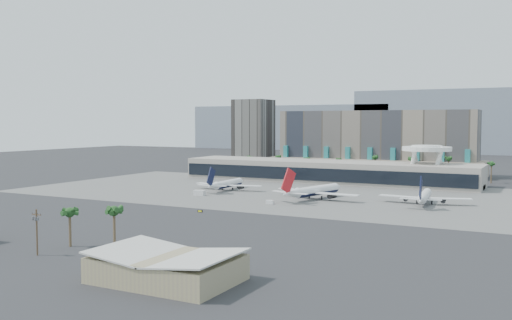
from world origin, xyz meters
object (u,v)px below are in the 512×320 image
at_px(airliner_centre, 314,191).
at_px(utility_pole, 36,228).
at_px(airliner_right, 424,196).
at_px(taxiway_sign, 200,211).
at_px(service_vehicle_a, 199,193).
at_px(airliner_left, 227,184).
at_px(service_vehicle_b, 270,202).

bearing_deg(airliner_centre, utility_pole, -85.52).
bearing_deg(airliner_right, taxiway_sign, -145.61).
bearing_deg(service_vehicle_a, taxiway_sign, -63.26).
distance_m(airliner_centre, service_vehicle_a, 54.15).
relative_size(airliner_left, airliner_centre, 0.88).
height_order(airliner_centre, airliner_right, airliner_centre).
distance_m(service_vehicle_a, taxiway_sign, 49.87).
relative_size(airliner_left, service_vehicle_b, 12.02).
xyz_separation_m(service_vehicle_a, service_vehicle_b, (41.54, -9.71, -0.45)).
bearing_deg(service_vehicle_b, service_vehicle_a, 161.17).
height_order(airliner_left, service_vehicle_b, airliner_left).
height_order(utility_pole, taxiway_sign, utility_pole).
relative_size(airliner_right, service_vehicle_a, 7.57).
distance_m(airliner_left, airliner_right, 98.19).
relative_size(utility_pole, service_vehicle_a, 2.32).
height_order(utility_pole, service_vehicle_b, utility_pole).
xyz_separation_m(service_vehicle_a, taxiway_sign, (27.51, -41.59, -0.81)).
bearing_deg(airliner_left, airliner_right, -4.58).
bearing_deg(airliner_left, taxiway_sign, -70.06).
bearing_deg(utility_pole, service_vehicle_a, 103.52).
distance_m(airliner_left, airliner_centre, 52.64).
bearing_deg(service_vehicle_a, service_vehicle_b, -19.90).
height_order(airliner_left, service_vehicle_a, airliner_left).
bearing_deg(utility_pole, airliner_centre, 79.94).
height_order(utility_pole, airliner_left, airliner_left).
distance_m(airliner_right, taxiway_sign, 94.15).
bearing_deg(airliner_left, service_vehicle_b, -41.58).
distance_m(airliner_left, taxiway_sign, 70.40).
xyz_separation_m(utility_pole, service_vehicle_b, (12.61, 110.57, -6.33)).
relative_size(airliner_left, taxiway_sign, 18.67).
distance_m(airliner_left, service_vehicle_a, 23.67).
bearing_deg(airliner_centre, airliner_left, -177.19).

